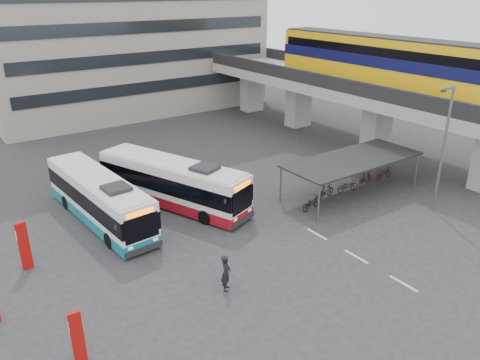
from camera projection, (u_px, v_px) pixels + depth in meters
ground at (284, 247)px, 25.84m from camera, size 120.00×120.00×0.00m
viaduct at (360, 75)px, 40.33m from camera, size 8.00×32.00×9.68m
bike_shelter at (351, 173)px, 32.04m from camera, size 10.00×4.00×2.54m
road_markings at (356, 257)px, 24.90m from camera, size 0.15×7.60×0.01m
bus_main at (172, 183)px, 30.39m from camera, size 6.16×11.09×3.24m
bus_teal at (99, 199)px, 28.26m from camera, size 3.13×10.76×3.14m
pedestrian at (226, 273)px, 21.86m from camera, size 0.78×0.79×1.84m
lamp_post at (444, 142)px, 28.30m from camera, size 1.41×0.26×8.04m
sign_totem_south at (78, 337)px, 17.42m from camera, size 0.51×0.19×2.35m
sign_totem_north at (24, 245)px, 23.37m from camera, size 0.56×0.26×2.61m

